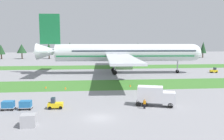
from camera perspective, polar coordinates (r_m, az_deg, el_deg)
The scene contains 16 objects.
ground_plane at distance 36.84m, azimuth -3.10°, elevation -11.59°, with size 400.00×400.00×0.00m, color gray.
grass_strip_near at distance 62.99m, azimuth -4.07°, elevation -3.63°, with size 320.00×14.81×0.01m, color #3D752D.
grass_strip_far at distance 104.16m, azimuth -4.58°, elevation 0.71°, with size 320.00×14.81×0.01m, color #3D752D.
airliner at distance 83.53m, azimuth 2.03°, elevation 4.26°, with size 58.68×72.16×20.91m.
baggage_tug at distance 42.44m, azimuth -13.69°, elevation -8.09°, with size 2.60×1.31×1.97m.
cargo_dolly_lead at distance 43.45m, azimuth -20.32°, elevation -7.83°, with size 2.20×1.51×1.55m.
cargo_dolly_second at distance 44.29m, azimuth -23.98°, elevation -7.73°, with size 2.20×1.51×1.55m.
catering_truck at distance 43.38m, azimuth 10.48°, elevation -6.11°, with size 7.32×4.12×3.58m.
pushback_tractor at distance 93.58m, azimuth 23.58°, elevation -0.13°, with size 2.65×1.41×1.97m.
ground_crew_marshaller at distance 41.63m, azimuth 7.92°, elevation -8.06°, with size 0.40×0.45×1.74m.
uld_container_0 at distance 35.01m, azimuth -19.69°, elevation -11.52°, with size 2.00×1.60×1.77m, color #A3A3A8.
uld_container_1 at distance 35.51m, azimuth -19.56°, elevation -11.39°, with size 2.00×1.60×1.60m, color #A3A3A8.
taxiway_marker_0 at distance 60.62m, azimuth -15.86°, elevation -4.08°, with size 0.44×0.44×0.51m, color orange.
taxiway_marker_1 at distance 58.45m, azimuth -11.30°, elevation -4.32°, with size 0.44×0.44×0.59m, color orange.
taxiway_marker_2 at distance 60.65m, azimuth 4.44°, elevation -3.81°, with size 0.44×0.44×0.52m, color orange.
distant_tree_line at distance 153.51m, azimuth -6.02°, elevation 5.18°, with size 153.13×9.97×10.78m.
Camera 1 is at (-1.28, -34.84, 11.93)m, focal length 37.51 mm.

